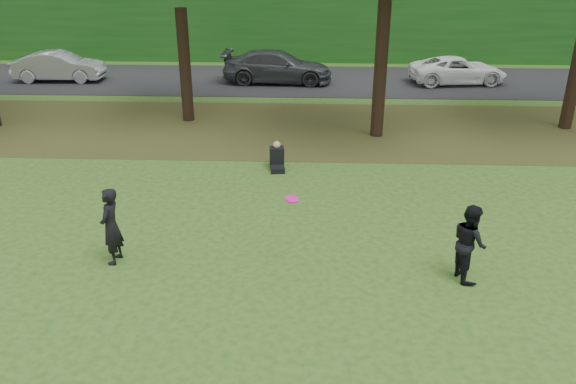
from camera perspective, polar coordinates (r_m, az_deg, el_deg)
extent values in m
plane|color=#275119|center=(9.26, -9.31, -18.10)|extent=(120.00, 120.00, 0.00)
cube|color=#4A321A|center=(20.72, -2.37, 6.53)|extent=(60.00, 7.00, 0.01)
cube|color=black|center=(28.44, -1.03, 11.31)|extent=(70.00, 7.00, 0.02)
cube|color=#174E16|center=(33.96, -0.42, 17.60)|extent=(70.00, 3.00, 5.00)
imported|color=black|center=(12.13, -17.54, -3.33)|extent=(0.44, 0.64, 1.67)
imported|color=black|center=(11.60, 17.95, -4.88)|extent=(0.73, 0.87, 1.59)
imported|color=#9FA2A7|center=(30.23, -22.25, 11.74)|extent=(4.37, 1.66, 1.42)
imported|color=#383B3F|center=(27.74, -1.09, 12.61)|extent=(5.31, 2.32, 1.52)
imported|color=white|center=(28.75, 16.86, 11.76)|extent=(4.78, 2.68, 1.26)
cylinder|color=#E9139E|center=(11.19, 0.39, -0.72)|extent=(0.27, 0.28, 0.11)
cube|color=black|center=(16.65, -1.07, 2.43)|extent=(0.47, 0.61, 0.16)
cube|color=black|center=(16.81, -1.14, 3.66)|extent=(0.46, 0.39, 0.56)
sphere|color=tan|center=(16.69, -1.15, 4.82)|extent=(0.22, 0.22, 0.22)
cylinder|color=black|center=(21.54, -10.43, 12.47)|extent=(0.44, 0.44, 4.12)
cylinder|color=black|center=(19.53, 9.38, 12.16)|extent=(0.44, 0.44, 4.62)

